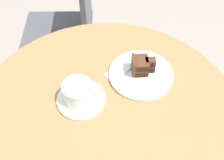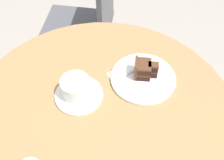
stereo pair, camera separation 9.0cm
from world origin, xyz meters
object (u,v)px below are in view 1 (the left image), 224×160
fork (141,61)px  cafe_chair (71,23)px  cake_slice (141,65)px  saucer (81,99)px  cake_plate (141,74)px  napkin (132,75)px  teaspoon (82,110)px  coffee_cup (78,92)px

fork → cafe_chair: 0.64m
cafe_chair → cake_slice: bearing=29.4°
saucer → fork: 0.25m
saucer → cafe_chair: cafe_chair is taller
saucer → cake_slice: size_ratio=1.89×
cake_plate → cafe_chair: 0.68m
cake_plate → napkin: cake_plate is taller
cake_plate → fork: bearing=73.9°
cake_plate → cafe_chair: bearing=105.9°
napkin → cafe_chair: (-0.14, 0.61, -0.24)m
cake_slice → cafe_chair: (-0.18, 0.61, -0.28)m
cake_plate → saucer: bearing=-166.6°
cake_plate → cake_slice: 0.04m
teaspoon → fork: (0.24, 0.15, 0.00)m
cake_plate → cake_slice: (0.00, 0.01, 0.03)m
coffee_cup → teaspoon: size_ratio=1.25×
napkin → cake_slice: bearing=7.0°
teaspoon → cake_plate: teaspoon is taller
saucer → teaspoon: size_ratio=1.56×
cafe_chair → cake_plate: bearing=29.0°
coffee_cup → fork: coffee_cup is taller
cake_plate → napkin: size_ratio=1.20×
napkin → coffee_cup: bearing=-164.5°
coffee_cup → cake_plate: 0.23m
cake_slice → cafe_chair: 0.69m
teaspoon → cake_slice: bearing=179.3°
saucer → napkin: bearing=17.3°
fork → cafe_chair: size_ratio=0.17×
cake_slice → napkin: bearing=-173.0°
saucer → napkin: (0.19, 0.06, -0.00)m
teaspoon → napkin: teaspoon is taller
napkin → teaspoon: bearing=-151.7°
cake_plate → cafe_chair: (-0.18, 0.62, -0.24)m
coffee_cup → cake_slice: 0.23m
cake_plate → cafe_chair: cafe_chair is taller
cake_plate → napkin: (-0.03, 0.01, -0.00)m
saucer → cake_plate: size_ratio=0.71×
teaspoon → fork: fork is taller
saucer → coffee_cup: size_ratio=1.25×
coffee_cup → cafe_chair: cafe_chair is taller
teaspoon → cake_slice: cake_slice is taller
teaspoon → cafe_chair: 0.76m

